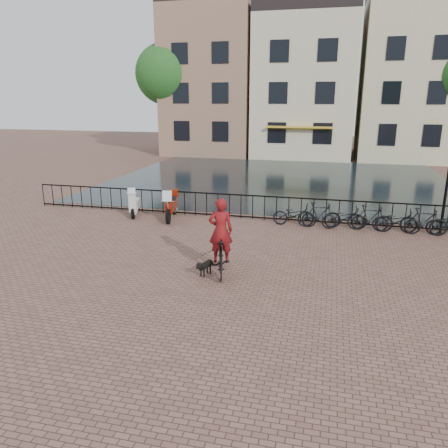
% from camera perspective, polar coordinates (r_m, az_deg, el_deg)
% --- Properties ---
extents(ground, '(100.00, 100.00, 0.00)m').
position_cam_1_polar(ground, '(11.12, -3.77, -10.22)').
color(ground, brown).
rests_on(ground, ground).
extents(canal_water, '(20.00, 20.00, 0.00)m').
position_cam_1_polar(canal_water, '(27.39, 7.22, 5.79)').
color(canal_water, black).
rests_on(canal_water, ground).
extents(railing, '(20.00, 0.05, 1.02)m').
position_cam_1_polar(railing, '(18.28, 3.76, 2.20)').
color(railing, black).
rests_on(railing, ground).
extents(canal_house_left, '(7.50, 9.00, 12.80)m').
position_cam_1_polar(canal_house_left, '(40.87, -1.20, 18.38)').
color(canal_house_left, '#886B4F').
rests_on(canal_house_left, ground).
extents(canal_house_mid, '(8.00, 9.50, 11.80)m').
position_cam_1_polar(canal_house_mid, '(39.55, 10.62, 17.46)').
color(canal_house_mid, beige).
rests_on(canal_house_mid, ground).
extents(canal_house_right, '(7.00, 9.00, 13.30)m').
position_cam_1_polar(canal_house_right, '(39.86, 22.79, 17.59)').
color(canal_house_right, tan).
rests_on(canal_house_right, ground).
extents(tree_far_left, '(5.04, 5.04, 9.27)m').
position_cam_1_polar(tree_far_left, '(39.12, -7.65, 18.82)').
color(tree_far_left, black).
rests_on(tree_far_left, ground).
extents(cyclist, '(1.02, 2.00, 2.63)m').
position_cam_1_polar(cyclist, '(12.44, -0.43, -2.24)').
color(cyclist, black).
rests_on(cyclist, ground).
extents(dog, '(0.45, 0.75, 0.48)m').
position_cam_1_polar(dog, '(12.62, -2.41, -5.64)').
color(dog, black).
rests_on(dog, ground).
extents(motorcycle, '(0.82, 2.03, 1.42)m').
position_cam_1_polar(motorcycle, '(18.33, -6.91, 2.81)').
color(motorcycle, maroon).
rests_on(motorcycle, ground).
extents(scooter, '(0.83, 1.54, 1.38)m').
position_cam_1_polar(scooter, '(19.15, -11.60, 3.12)').
color(scooter, beige).
rests_on(scooter, ground).
extents(parked_bike_0, '(1.73, 0.65, 0.90)m').
position_cam_1_polar(parked_bike_0, '(17.50, 9.22, 1.19)').
color(parked_bike_0, black).
rests_on(parked_bike_0, ground).
extents(parked_bike_1, '(1.70, 0.62, 1.00)m').
position_cam_1_polar(parked_bike_1, '(17.44, 12.33, 1.14)').
color(parked_bike_1, black).
rests_on(parked_bike_1, ground).
extents(parked_bike_2, '(1.78, 0.84, 0.90)m').
position_cam_1_polar(parked_bike_2, '(17.46, 15.43, 0.78)').
color(parked_bike_2, black).
rests_on(parked_bike_2, ground).
extents(parked_bike_3, '(1.69, 0.56, 1.00)m').
position_cam_1_polar(parked_bike_3, '(17.51, 18.55, 0.72)').
color(parked_bike_3, black).
rests_on(parked_bike_3, ground).
extents(parked_bike_4, '(1.75, 0.71, 0.90)m').
position_cam_1_polar(parked_bike_4, '(17.63, 21.60, 0.35)').
color(parked_bike_4, black).
rests_on(parked_bike_4, ground).
extents(parked_bike_5, '(1.71, 0.65, 1.00)m').
position_cam_1_polar(parked_bike_5, '(17.78, 24.64, 0.29)').
color(parked_bike_5, black).
rests_on(parked_bike_5, ground).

